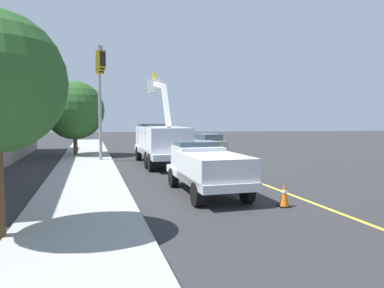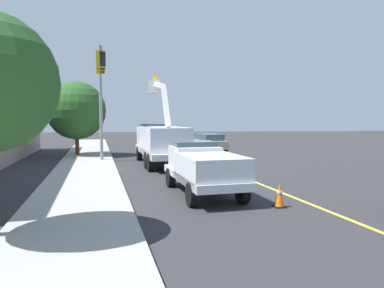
{
  "view_description": "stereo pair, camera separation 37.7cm",
  "coord_description": "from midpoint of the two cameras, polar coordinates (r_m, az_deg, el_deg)",
  "views": [
    {
      "loc": [
        -22.67,
        4.59,
        3.05
      ],
      "look_at": [
        0.09,
        1.35,
        1.4
      ],
      "focal_mm": 32.92,
      "sensor_mm": 36.0,
      "label": 1
    },
    {
      "loc": [
        -22.72,
        4.22,
        3.05
      ],
      "look_at": [
        0.09,
        1.35,
        1.4
      ],
      "focal_mm": 32.92,
      "sensor_mm": 36.0,
      "label": 2
    }
  ],
  "objects": [
    {
      "name": "sidewalk_far_side",
      "position": [
        22.08,
        -17.32,
        -3.86
      ],
      "size": [
        59.92,
        11.89,
        0.12
      ],
      "primitive_type": "cube",
      "rotation": [
        0.0,
        0.0,
        0.14
      ],
      "color": "#9E9E99",
      "rests_on": "ground"
    },
    {
      "name": "traffic_cone_trailing",
      "position": [
        28.35,
        -3.15,
        -1.33
      ],
      "size": [
        0.4,
        0.4,
        0.74
      ],
      "color": "black",
      "rests_on": "ground"
    },
    {
      "name": "passing_minivan",
      "position": [
        31.81,
        2.28,
        0.36
      ],
      "size": [
        5.02,
        2.55,
        1.69
      ],
      "color": "tan",
      "rests_on": "ground"
    },
    {
      "name": "service_pickup_truck",
      "position": [
        14.19,
        1.63,
        -3.72
      ],
      "size": [
        5.84,
        2.86,
        2.06
      ],
      "color": "silver",
      "rests_on": "ground"
    },
    {
      "name": "lane_centre_stripe",
      "position": [
        23.32,
        2.87,
        -3.4
      ],
      "size": [
        49.54,
        7.09,
        0.01
      ],
      "primitive_type": "cube",
      "rotation": [
        0.0,
        0.0,
        0.14
      ],
      "color": "yellow",
      "rests_on": "ground"
    },
    {
      "name": "traffic_cone_leading",
      "position": [
        12.67,
        13.89,
        -7.99
      ],
      "size": [
        0.4,
        0.4,
        0.85
      ],
      "color": "black",
      "rests_on": "ground"
    },
    {
      "name": "traffic_signal_mast",
      "position": [
        24.58,
        -15.06,
        9.79
      ],
      "size": [
        5.17,
        1.0,
        8.23
      ],
      "color": "gray",
      "rests_on": "ground"
    },
    {
      "name": "traffic_cone_mid_rear",
      "position": [
        23.16,
        0.08,
        -2.53
      ],
      "size": [
        0.4,
        0.4,
        0.76
      ],
      "color": "black",
      "rests_on": "ground"
    },
    {
      "name": "ground",
      "position": [
        23.32,
        2.87,
        -3.41
      ],
      "size": [
        120.0,
        120.0,
        0.0
      ],
      "primitive_type": "plane",
      "color": "#2D2D30"
    },
    {
      "name": "traffic_cone_mid_front",
      "position": [
        17.54,
        5.76,
        -4.53
      ],
      "size": [
        0.4,
        0.4,
        0.85
      ],
      "color": "black",
      "rests_on": "ground"
    },
    {
      "name": "street_tree_right",
      "position": [
        30.13,
        -18.82,
        5.18
      ],
      "size": [
        4.72,
        4.72,
        6.1
      ],
      "color": "brown",
      "rests_on": "ground"
    },
    {
      "name": "utility_bucket_truck",
      "position": [
        23.56,
        -5.59,
        0.54
      ],
      "size": [
        8.47,
        3.61,
        6.23
      ],
      "color": "white",
      "rests_on": "ground"
    }
  ]
}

